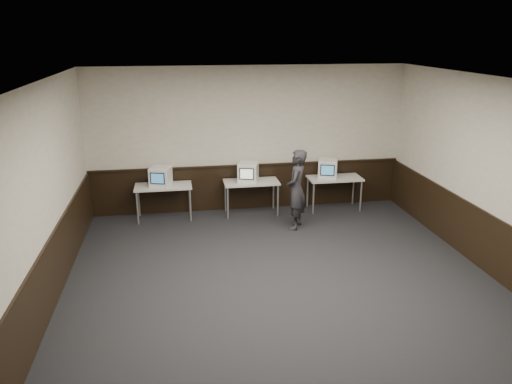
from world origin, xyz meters
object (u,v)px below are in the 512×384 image
(desk_right, at_px, (335,180))
(emac_right, at_px, (328,169))
(desk_center, at_px, (251,184))
(person, at_px, (296,190))
(emac_left, at_px, (160,177))
(desk_left, at_px, (163,189))
(emac_center, at_px, (248,172))

(desk_right, height_order, emac_right, emac_right)
(desk_center, xyz_separation_m, emac_right, (1.73, 0.02, 0.28))
(desk_right, distance_m, person, 1.50)
(emac_left, bearing_deg, desk_center, 16.14)
(person, bearing_deg, emac_right, 160.96)
(desk_left, relative_size, person, 0.73)
(desk_left, xyz_separation_m, person, (2.67, -0.98, 0.15))
(emac_left, bearing_deg, desk_left, 39.07)
(emac_right, bearing_deg, emac_left, -161.11)
(desk_left, distance_m, person, 2.85)
(emac_left, bearing_deg, person, -3.85)
(desk_left, bearing_deg, emac_left, -156.50)
(desk_left, xyz_separation_m, desk_center, (1.90, 0.00, 0.00))
(desk_right, bearing_deg, person, -139.06)
(emac_left, distance_m, emac_right, 3.68)
(desk_right, relative_size, person, 0.73)
(desk_right, distance_m, emac_center, 1.99)
(desk_right, xyz_separation_m, emac_left, (-3.84, -0.02, 0.28))
(emac_right, height_order, person, person)
(desk_center, distance_m, emac_left, 1.96)
(emac_right, bearing_deg, emac_center, -161.45)
(person, bearing_deg, desk_right, 155.86)
(desk_center, height_order, desk_right, same)
(desk_left, xyz_separation_m, emac_center, (1.83, 0.01, 0.28))
(desk_left, xyz_separation_m, emac_right, (3.63, 0.02, 0.28))
(desk_right, bearing_deg, desk_left, 180.00)
(emac_left, xyz_separation_m, emac_right, (3.67, 0.03, 0.00))
(emac_left, relative_size, emac_right, 0.96)
(desk_center, relative_size, desk_right, 1.00)
(desk_right, distance_m, emac_left, 3.85)
(emac_right, bearing_deg, desk_left, -161.41)
(desk_right, height_order, person, person)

